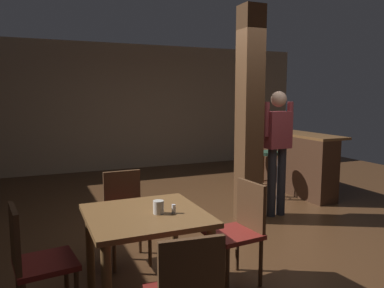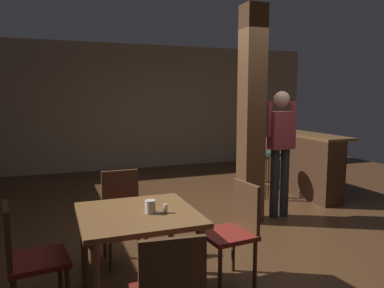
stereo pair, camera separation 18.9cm
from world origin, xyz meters
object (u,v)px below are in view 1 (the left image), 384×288
object	(u,v)px
bar_stool_mid	(250,156)
dining_table	(146,228)
standing_person	(278,144)
chair_north	(125,211)
salt_shaker	(174,209)
bar_stool_near	(267,163)
napkin_cup	(158,207)
chair_west	(34,258)
bar_counter	(290,161)
chair_east	(240,226)

from	to	relation	value
bar_stool_mid	dining_table	bearing A→B (deg)	-133.54
bar_stool_mid	standing_person	bearing A→B (deg)	-108.52
chair_north	bar_stool_mid	xyz separation A→B (m)	(2.76, 2.09, 0.07)
salt_shaker	standing_person	xyz separation A→B (m)	(2.08, 1.51, 0.22)
chair_north	bar_stool_near	xyz separation A→B (m)	(2.65, 1.38, 0.07)
chair_north	salt_shaker	xyz separation A→B (m)	(0.18, -0.93, 0.27)
napkin_cup	salt_shaker	world-z (taller)	napkin_cup
standing_person	bar_stool_mid	world-z (taller)	standing_person
chair_west	bar_counter	xyz separation A→B (m)	(4.16, 2.46, 0.02)
chair_north	standing_person	world-z (taller)	standing_person
bar_counter	bar_stool_near	bearing A→B (deg)	-157.89
chair_north	bar_stool_near	distance (m)	2.99
bar_stool_mid	napkin_cup	bearing A→B (deg)	-132.07
bar_stool_mid	salt_shaker	bearing A→B (deg)	-130.50
chair_north	napkin_cup	size ratio (longest dim) A/B	8.49
chair_north	chair_west	bearing A→B (deg)	-136.15
chair_east	salt_shaker	bearing A→B (deg)	-171.68
dining_table	bar_stool_near	world-z (taller)	bar_stool_near
dining_table	napkin_cup	size ratio (longest dim) A/B	8.73
napkin_cup	bar_stool_mid	distance (m)	4.04
chair_north	napkin_cup	world-z (taller)	chair_north
chair_east	salt_shaker	world-z (taller)	chair_east
chair_north	bar_counter	distance (m)	3.69
bar_counter	bar_stool_mid	size ratio (longest dim) A/B	2.58
chair_north	bar_stool_near	size ratio (longest dim) A/B	1.16
chair_west	salt_shaker	world-z (taller)	chair_west
napkin_cup	standing_person	world-z (taller)	standing_person
bar_stool_near	bar_stool_mid	size ratio (longest dim) A/B	1.00
chair_west	bar_stool_near	xyz separation A→B (m)	(3.51, 2.20, 0.07)
napkin_cup	salt_shaker	bearing A→B (deg)	-17.43
chair_west	standing_person	distance (m)	3.44
standing_person	bar_stool_mid	size ratio (longest dim) A/B	2.24
napkin_cup	bar_stool_mid	bearing A→B (deg)	47.93
chair_north	chair_east	size ratio (longest dim) A/B	1.00
dining_table	napkin_cup	bearing A→B (deg)	-33.80
chair_west	chair_east	bearing A→B (deg)	-0.48
chair_north	bar_counter	bearing A→B (deg)	26.42
chair_north	bar_counter	size ratio (longest dim) A/B	0.45
chair_east	bar_stool_near	bearing A→B (deg)	50.71
chair_west	standing_person	bearing A→B (deg)	24.25
chair_north	chair_west	size ratio (longest dim) A/B	1.00
salt_shaker	bar_stool_mid	size ratio (longest dim) A/B	0.09
salt_shaker	bar_counter	distance (m)	4.06
chair_north	salt_shaker	world-z (taller)	chair_north
chair_north	chair_east	bearing A→B (deg)	-44.76
dining_table	salt_shaker	bearing A→B (deg)	-25.08
dining_table	chair_north	world-z (taller)	chair_north
chair_east	bar_stool_mid	size ratio (longest dim) A/B	1.16
chair_east	bar_stool_near	xyz separation A→B (m)	(1.81, 2.21, 0.07)
bar_stool_near	salt_shaker	bearing A→B (deg)	-137.01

